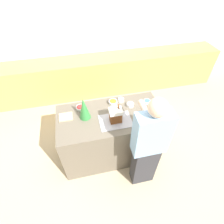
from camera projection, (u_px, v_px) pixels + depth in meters
ground_plane at (111, 150)px, 3.20m from camera, size 12.00×12.00×0.00m
wall_back at (89, 34)px, 3.78m from camera, size 8.00×0.05×2.60m
back_cabinet_block at (94, 76)px, 4.15m from camera, size 6.00×0.60×0.89m
kitchen_island at (111, 135)px, 2.87m from camera, size 1.57×0.79×0.92m
baking_tray at (115, 121)px, 2.46m from camera, size 0.45×0.32×0.01m
gingerbread_house at (116, 115)px, 2.38m from camera, size 0.18×0.14×0.27m
decorative_tree at (84, 108)px, 2.40m from camera, size 0.16×0.16×0.35m
candy_bowl_front_corner at (121, 100)px, 2.75m from camera, size 0.09×0.09×0.05m
candy_bowl_near_tray_right at (113, 102)px, 2.71m from camera, size 0.13×0.13×0.05m
candy_bowl_beside_tree at (130, 105)px, 2.68m from camera, size 0.11×0.11×0.05m
candy_bowl_center_rear at (80, 108)px, 2.63m from camera, size 0.13×0.13×0.04m
candy_bowl_far_right at (147, 102)px, 2.73m from camera, size 0.11×0.11×0.04m
cookbook at (66, 117)px, 2.51m from camera, size 0.19×0.16×0.02m
person at (148, 147)px, 2.24m from camera, size 0.43×0.54×1.65m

